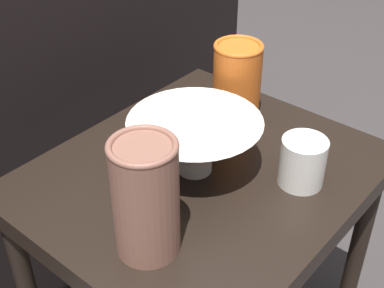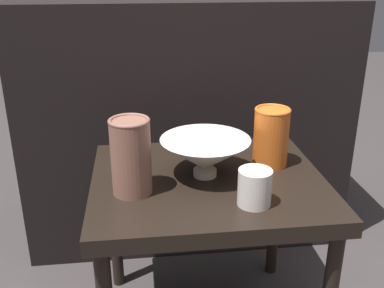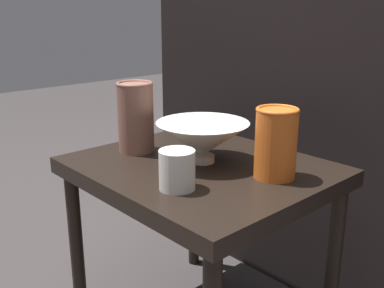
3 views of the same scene
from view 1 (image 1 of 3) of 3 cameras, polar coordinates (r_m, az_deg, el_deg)
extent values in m
cube|color=black|center=(0.94, 1.05, -3.78)|extent=(0.59, 0.50, 0.04)
cylinder|color=black|center=(1.20, 17.23, -10.81)|extent=(0.04, 0.04, 0.44)
cylinder|color=black|center=(1.36, 0.79, -2.74)|extent=(0.04, 0.04, 0.44)
cube|color=black|center=(1.35, -18.89, 5.92)|extent=(1.14, 0.50, 0.88)
cylinder|color=silver|center=(0.93, 0.28, -2.29)|extent=(0.06, 0.06, 0.02)
cone|color=silver|center=(0.90, 0.29, 0.26)|extent=(0.23, 0.23, 0.08)
cylinder|color=brown|center=(0.74, -4.96, -5.93)|extent=(0.09, 0.09, 0.18)
torus|color=brown|center=(0.68, -5.33, -0.24)|extent=(0.10, 0.10, 0.01)
cylinder|color=orange|center=(1.04, 4.80, 6.47)|extent=(0.09, 0.09, 0.15)
torus|color=orange|center=(1.00, 5.02, 10.33)|extent=(0.09, 0.09, 0.01)
cylinder|color=silver|center=(0.90, 11.71, -1.89)|extent=(0.08, 0.08, 0.08)
camera|label=2|loc=(0.69, 90.09, -6.40)|focal=42.00mm
camera|label=3|loc=(1.36, 52.21, 13.39)|focal=42.00mm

